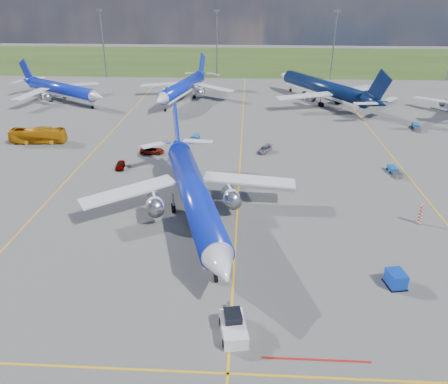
# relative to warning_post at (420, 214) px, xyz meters

# --- Properties ---
(ground) EXTENTS (400.00, 400.00, 0.00)m
(ground) POSITION_rel_warning_post_xyz_m (-26.00, -8.00, -1.50)
(ground) COLOR #5D5D5A
(ground) RESTS_ON ground
(grass_strip) EXTENTS (400.00, 80.00, 0.01)m
(grass_strip) POSITION_rel_warning_post_xyz_m (-26.00, 142.00, -1.50)
(grass_strip) COLOR #2D4719
(grass_strip) RESTS_ON ground
(taxiway_lines) EXTENTS (60.25, 160.00, 0.02)m
(taxiway_lines) POSITION_rel_warning_post_xyz_m (-25.83, 19.70, -1.49)
(taxiway_lines) COLOR #F3AE15
(taxiway_lines) RESTS_ON ground
(floodlight_masts) EXTENTS (202.20, 0.50, 22.70)m
(floodlight_masts) POSITION_rel_warning_post_xyz_m (-16.00, 102.00, 11.06)
(floodlight_masts) COLOR slate
(floodlight_masts) RESTS_ON ground
(warning_post) EXTENTS (0.50, 0.50, 3.00)m
(warning_post) POSITION_rel_warning_post_xyz_m (0.00, 0.00, 0.00)
(warning_post) COLOR red
(warning_post) RESTS_ON ground
(bg_jet_nw) EXTENTS (48.69, 45.99, 10.17)m
(bg_jet_nw) POSITION_rel_warning_post_xyz_m (-77.78, 65.87, -1.50)
(bg_jet_nw) COLOR #0D22B8
(bg_jet_nw) RESTS_ON ground
(bg_jet_nnw) EXTENTS (38.95, 46.16, 10.56)m
(bg_jet_nnw) POSITION_rel_warning_post_xyz_m (-43.61, 69.97, -1.50)
(bg_jet_nnw) COLOR #0D22B8
(bg_jet_nnw) RESTS_ON ground
(bg_jet_n) EXTENTS (54.36, 58.36, 12.25)m
(bg_jet_n) POSITION_rel_warning_post_xyz_m (-3.69, 68.46, -1.50)
(bg_jet_n) COLOR #061539
(bg_jet_n) RESTS_ON ground
(main_airliner) EXTENTS (45.36, 52.80, 11.83)m
(main_airliner) POSITION_rel_warning_post_xyz_m (-32.07, -0.49, -1.50)
(main_airliner) COLOR #0D22B8
(main_airliner) RESTS_ON ground
(pushback_tug) EXTENTS (3.08, 6.40, 2.13)m
(pushback_tug) POSITION_rel_warning_post_xyz_m (-25.70, -23.05, -0.64)
(pushback_tug) COLOR silver
(pushback_tug) RESTS_ON ground
(uld_container) EXTENTS (2.19, 2.55, 1.81)m
(uld_container) POSITION_rel_warning_post_xyz_m (-7.59, -14.53, -0.60)
(uld_container) COLOR #0C33AF
(uld_container) RESTS_ON ground
(apron_bus) EXTENTS (11.82, 3.59, 3.24)m
(apron_bus) POSITION_rel_warning_post_xyz_m (-69.32, 30.85, 0.12)
(apron_bus) COLOR #CA7D0B
(apron_bus) RESTS_ON ground
(service_car_a) EXTENTS (1.99, 3.86, 1.26)m
(service_car_a) POSITION_rel_warning_post_xyz_m (-48.07, 17.80, -0.87)
(service_car_a) COLOR #999999
(service_car_a) RESTS_ON ground
(service_car_b) EXTENTS (4.89, 2.45, 1.33)m
(service_car_b) POSITION_rel_warning_post_xyz_m (-43.72, 25.57, -0.83)
(service_car_b) COLOR #999999
(service_car_b) RESTS_ON ground
(service_car_c) EXTENTS (3.53, 4.56, 1.23)m
(service_car_c) POSITION_rel_warning_post_xyz_m (-21.15, 27.81, -0.88)
(service_car_c) COLOR #999999
(service_car_c) RESTS_ON ground
(baggage_tug_w) EXTENTS (1.66, 4.63, 1.02)m
(baggage_tug_w) POSITION_rel_warning_post_xyz_m (1.78, 18.02, -1.02)
(baggage_tug_w) COLOR #184C92
(baggage_tug_w) RESTS_ON ground
(baggage_tug_c) EXTENTS (1.84, 4.52, 0.99)m
(baggage_tug_c) POSITION_rel_warning_post_xyz_m (-36.26, 34.13, -1.04)
(baggage_tug_c) COLOR #1B5BA2
(baggage_tug_c) RESTS_ON ground
(baggage_tug_e) EXTENTS (2.04, 5.02, 1.09)m
(baggage_tug_e) POSITION_rel_warning_post_xyz_m (14.68, 44.83, -0.99)
(baggage_tug_e) COLOR #1B55A5
(baggage_tug_e) RESTS_ON ground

